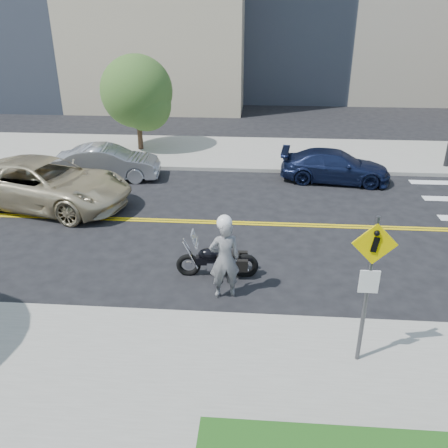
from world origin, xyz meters
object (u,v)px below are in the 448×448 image
motorcyclist (224,257)px  suv (46,183)px  motorcycle (218,254)px  parked_car_blue (335,166)px  parked_car_silver (108,163)px  pedestrian_sign (369,278)px

motorcyclist → suv: size_ratio=0.36×
motorcycle → parked_car_blue: size_ratio=0.48×
parked_car_silver → parked_car_blue: size_ratio=0.96×
suv → motorcycle: bearing=-110.4°
motorcycle → parked_car_silver: (-4.95, 6.98, 0.05)m
suv → parked_car_blue: suv is taller
pedestrian_sign → parked_car_blue: (0.94, 10.51, -1.36)m
parked_car_blue → parked_car_silver: bearing=99.1°
motorcyclist → suv: bearing=-53.4°
pedestrian_sign → motorcyclist: bearing=141.0°
motorcycle → suv: bearing=143.6°
motorcyclist → motorcycle: motorcyclist is taller
motorcycle → parked_car_blue: 8.37m
parked_car_blue → pedestrian_sign: bearing=-178.7°
motorcyclist → parked_car_silver: (-5.19, 7.89, -0.38)m
motorcyclist → motorcycle: bearing=-90.3°
suv → parked_car_silver: suv is taller
suv → parked_car_silver: (1.25, 2.85, -0.15)m
motorcycle → suv: 7.45m
suv → parked_car_blue: 10.63m
suv → parked_car_blue: (10.11, 3.27, -0.20)m
motorcycle → parked_car_blue: motorcycle is taller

